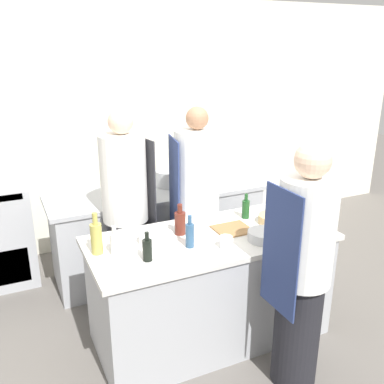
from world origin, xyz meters
The scene contains 19 objects.
ground_plane centered at (0.00, 0.00, 0.00)m, with size 16.00×16.00×0.00m, color #605B56.
wall_back centered at (0.00, 2.13, 1.40)m, with size 8.00×0.06×2.80m.
prep_counter centered at (0.00, 0.00, 0.45)m, with size 1.90×0.84×0.90m.
pass_counter centered at (0.01, 1.20, 0.45)m, with size 2.20×0.70×0.90m.
chef_at_prep_near centered at (0.32, -0.70, 0.87)m, with size 0.39×0.38×1.75m.
chef_at_stove centered at (-0.45, 0.76, 0.90)m, with size 0.44×0.42×1.80m.
chef_at_pass_far centered at (0.13, 0.54, 0.91)m, with size 0.44×0.42×1.81m.
bottle_olive_oil centered at (-0.57, -0.16, 0.98)m, with size 0.07×0.07×0.21m.
bottle_vinegar centered at (-0.75, 0.02, 0.98)m, with size 0.07×0.07×0.21m.
bottle_wine centered at (-0.22, -0.10, 1.00)m, with size 0.06×0.06×0.25m.
bottle_cooking_oil centered at (0.43, 0.20, 0.98)m, with size 0.06×0.06×0.22m.
bottle_sauce centered at (-0.86, 0.09, 1.02)m, with size 0.08×0.08×0.31m.
bottle_water centered at (-0.20, 0.14, 1.00)m, with size 0.09×0.09×0.25m.
bowl_mixing_large centered at (-0.42, 0.08, 0.93)m, with size 0.26×0.26×0.06m.
bowl_prep_small centered at (0.33, -0.23, 0.93)m, with size 0.25×0.25×0.07m.
bowl_ceramic_blue centered at (0.59, 0.01, 0.93)m, with size 0.26×0.26×0.07m.
cup centered at (0.01, -0.22, 0.94)m, with size 0.09×0.09×0.09m.
cutting_board centered at (0.21, 0.03, 0.90)m, with size 0.28×0.26×0.01m.
stockpot centered at (0.17, 1.29, 0.98)m, with size 0.29×0.29×0.17m.
Camera 1 is at (-1.39, -2.66, 2.30)m, focal length 40.00 mm.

